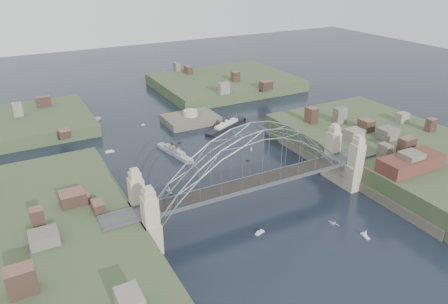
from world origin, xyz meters
TOP-DOWN VIEW (x-y plane):
  - ground at (0.00, 0.00)m, footprint 500.00×500.00m
  - bridge at (0.00, 0.00)m, footprint 84.00×13.80m
  - shore_west at (-57.32, 0.00)m, footprint 50.50×90.00m
  - shore_east at (57.32, 0.00)m, footprint 50.50×90.00m
  - headland_nw at (-55.00, 95.00)m, footprint 60.00×45.00m
  - headland_ne at (50.00, 110.00)m, footprint 70.00×55.00m
  - fort_island at (12.00, 70.00)m, footprint 22.00×16.00m
  - wharf_shed at (44.00, -14.00)m, footprint 20.00×8.00m
  - finger_pier at (39.00, -28.00)m, footprint 4.00×22.00m
  - naval_cruiser_near at (-6.27, 43.41)m, footprint 6.61×19.70m
  - naval_cruiser_far at (-26.75, 88.68)m, footprint 12.20×9.74m
  - ocean_liner at (22.20, 57.21)m, footprint 22.98×13.11m
  - aeroplane at (9.19, -21.36)m, footprint 1.57×2.72m
  - small_boat_a at (-17.80, 19.55)m, footprint 1.04×2.70m
  - small_boat_b at (14.22, 26.64)m, footprint 1.56×1.31m
  - small_boat_c at (-5.15, -10.69)m, footprint 2.86×1.58m
  - small_boat_d at (19.84, 34.06)m, footprint 1.72×2.11m
  - small_boat_e at (-26.06, 56.43)m, footprint 3.35×1.58m
  - small_boat_f at (-0.66, 52.14)m, footprint 1.61×0.55m
  - small_boat_g at (17.42, -24.45)m, footprint 1.29×2.86m
  - small_boat_h at (-7.01, 76.18)m, footprint 1.82×0.73m
  - small_boat_i at (32.01, 10.03)m, footprint 2.56×2.59m

SIDE VIEW (x-z plane):
  - fort_island at x=12.00m, z-range -5.04..4.36m
  - ground at x=0.00m, z-range 0.00..0.00m
  - small_boat_b at x=14.22m, z-range -0.08..0.38m
  - small_boat_d at x=19.84m, z-range -0.08..0.38m
  - small_boat_f at x=-0.66m, z-range -0.08..0.38m
  - small_boat_i at x=32.01m, z-range -0.08..0.38m
  - small_boat_e at x=-26.06m, z-range -0.43..0.99m
  - small_boat_c at x=-5.15m, z-range -0.43..1.00m
  - small_boat_h at x=-7.01m, z-range -0.42..1.01m
  - headland_nw at x=-55.00m, z-range -4.00..5.00m
  - finger_pier at x=39.00m, z-range 0.00..1.40m
  - naval_cruiser_far at x=-26.75m, z-range -1.60..3.05m
  - headland_ne at x=50.00m, z-range -4.00..5.50m
  - small_boat_g at x=17.42m, z-range -0.39..1.98m
  - small_boat_a at x=-17.80m, z-range -0.38..2.00m
  - ocean_liner at x=22.20m, z-range -2.02..3.84m
  - naval_cruiser_near at x=-6.27m, z-range -2.03..3.85m
  - shore_west at x=-57.32m, z-range -4.03..7.97m
  - shore_east at x=57.32m, z-range -4.03..7.97m
  - aeroplane at x=9.19m, z-range 4.54..4.95m
  - wharf_shed at x=44.00m, z-range 8.00..12.00m
  - bridge at x=0.00m, z-range 0.02..24.62m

